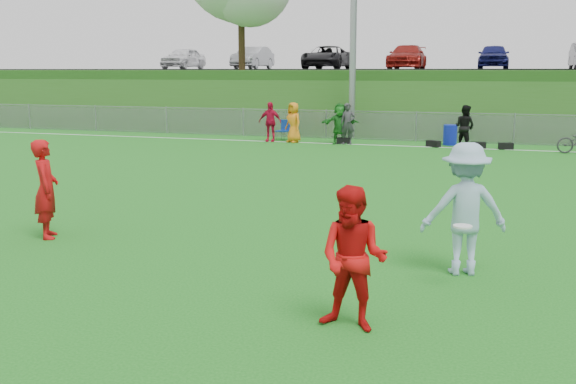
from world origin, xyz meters
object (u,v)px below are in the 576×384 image
at_px(player_red_left, 46,189).
at_px(player_red_center, 353,259).
at_px(recycling_bin, 450,135).
at_px(frisbee, 463,226).
at_px(player_blue, 465,209).

distance_m(player_red_left, player_red_center, 6.69).
bearing_deg(player_red_left, recycling_bin, -52.64).
distance_m(player_red_center, frisbee, 2.16).
bearing_deg(frisbee, recycling_bin, 94.02).
height_order(player_red_left, player_blue, player_blue).
bearing_deg(frisbee, player_blue, 90.79).
bearing_deg(player_blue, frisbee, 72.99).
bearing_deg(player_red_left, frisbee, -128.59).
bearing_deg(recycling_bin, player_blue, -85.84).
distance_m(player_red_left, recycling_bin, 18.50).
height_order(player_red_center, player_blue, player_blue).
bearing_deg(player_red_center, recycling_bin, 97.55).
height_order(player_red_center, recycling_bin, player_red_center).
bearing_deg(recycling_bin, player_red_left, -109.21).
height_order(frisbee, recycling_bin, frisbee).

